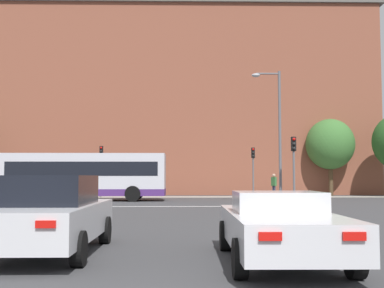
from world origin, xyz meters
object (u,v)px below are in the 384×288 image
object	(u,v)px
bus_crossing_lead	(85,176)
traffic_light_far_right	(253,164)
car_roadster_right	(279,226)
traffic_light_far_left	(101,163)
traffic_light_near_right	(294,159)
car_saloon_left	(50,214)
street_lamp_junction	(276,124)
pedestrian_waiting	(274,183)

from	to	relation	value
bus_crossing_lead	traffic_light_far_right	distance (m)	12.96
car_roadster_right	traffic_light_far_left	world-z (taller)	traffic_light_far_left
traffic_light_near_right	traffic_light_far_left	size ratio (longest dim) A/B	0.97
car_saloon_left	traffic_light_near_right	xyz separation A→B (m)	(8.92, 16.52, 1.77)
car_saloon_left	bus_crossing_lead	xyz separation A→B (m)	(-3.71, 21.79, 0.85)
car_saloon_left	traffic_light_far_left	xyz separation A→B (m)	(-3.55, 26.98, 1.85)
traffic_light_far_left	bus_crossing_lead	bearing A→B (deg)	-91.69
bus_crossing_lead	traffic_light_near_right	size ratio (longest dim) A/B	2.77
bus_crossing_lead	car_roadster_right	bearing A→B (deg)	-160.11
car_roadster_right	street_lamp_junction	world-z (taller)	street_lamp_junction
pedestrian_waiting	car_roadster_right	bearing A→B (deg)	136.19
pedestrian_waiting	street_lamp_junction	bearing A→B (deg)	136.87
car_roadster_right	street_lamp_junction	distance (m)	19.97
car_roadster_right	traffic_light_far_left	distance (m)	29.27
pedestrian_waiting	traffic_light_far_right	bearing A→B (deg)	66.59
traffic_light_far_left	pedestrian_waiting	xyz separation A→B (m)	(13.35, 0.22, -1.59)
bus_crossing_lead	traffic_light_near_right	xyz separation A→B (m)	(12.62, -5.27, 0.92)
bus_crossing_lead	traffic_light_far_left	distance (m)	5.29
car_roadster_right	traffic_light_far_right	world-z (taller)	traffic_light_far_right
car_saloon_left	bus_crossing_lead	bearing A→B (deg)	99.30
car_roadster_right	bus_crossing_lead	world-z (taller)	bus_crossing_lead
traffic_light_far_right	car_roadster_right	bearing A→B (deg)	-97.33
car_roadster_right	pedestrian_waiting	distance (m)	28.76
car_saloon_left	bus_crossing_lead	size ratio (longest dim) A/B	0.46
traffic_light_far_left	car_saloon_left	bearing A→B (deg)	-82.50
street_lamp_junction	car_roadster_right	bearing A→B (deg)	-100.81
car_roadster_right	pedestrian_waiting	xyz separation A→B (m)	(5.24, 28.27, 0.40)
traffic_light_far_right	bus_crossing_lead	bearing A→B (deg)	-156.63
car_saloon_left	car_roadster_right	world-z (taller)	car_saloon_left
bus_crossing_lead	street_lamp_junction	world-z (taller)	street_lamp_junction
car_roadster_right	bus_crossing_lead	distance (m)	24.33
car_saloon_left	traffic_light_far_left	world-z (taller)	traffic_light_far_left
car_saloon_left	traffic_light_far_left	bearing A→B (deg)	97.15
traffic_light_far_right	car_saloon_left	bearing A→B (deg)	-106.87
street_lamp_junction	pedestrian_waiting	distance (m)	9.89
bus_crossing_lead	pedestrian_waiting	bearing A→B (deg)	-68.16
bus_crossing_lead	traffic_light_far_left	bearing A→B (deg)	-1.69
bus_crossing_lead	traffic_light_near_right	bearing A→B (deg)	-112.67
traffic_light_far_left	traffic_light_far_right	size ratio (longest dim) A/B	1.03
traffic_light_near_right	car_saloon_left	bearing A→B (deg)	-118.36
bus_crossing_lead	traffic_light_far_right	size ratio (longest dim) A/B	2.76
traffic_light_far_left	traffic_light_near_right	bearing A→B (deg)	-40.00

